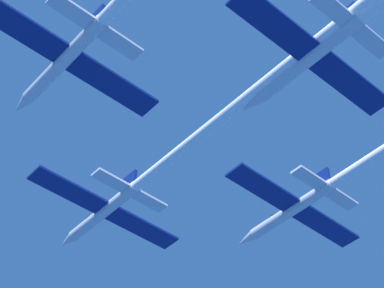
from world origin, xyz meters
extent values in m
cylinder|color=silver|center=(-0.41, -0.88, 0.02)|extent=(1.39, 12.60, 1.39)
cone|color=silver|center=(-0.41, 6.81, 0.02)|extent=(1.36, 2.77, 1.36)
ellipsoid|color=black|center=(-0.41, 1.89, 0.61)|extent=(0.97, 2.52, 0.69)
cube|color=navy|center=(-5.89, -1.51, 0.02)|extent=(9.58, 2.77, 0.30)
cube|color=navy|center=(5.07, -1.51, 0.02)|extent=(9.58, 2.77, 0.30)
cube|color=navy|center=(-0.41, -5.92, 1.72)|extent=(0.36, 2.27, 2.02)
cube|color=silver|center=(-3.26, -6.17, 0.02)|extent=(4.31, 1.66, 0.30)
cube|color=silver|center=(2.44, -6.17, 0.02)|extent=(4.31, 1.66, 0.30)
cylinder|color=white|center=(-0.41, -40.06, 0.02)|extent=(1.25, 65.75, 1.25)
cylinder|color=silver|center=(-17.14, -17.31, -0.09)|extent=(1.39, 12.60, 1.39)
cone|color=silver|center=(-17.14, -9.62, -0.09)|extent=(1.36, 2.77, 1.36)
ellipsoid|color=black|center=(-17.14, -14.54, 0.50)|extent=(0.97, 2.52, 0.69)
cube|color=navy|center=(-22.62, -17.94, -0.09)|extent=(9.58, 2.77, 0.30)
cube|color=navy|center=(-11.66, -17.94, -0.09)|extent=(9.58, 2.77, 0.30)
cube|color=navy|center=(-17.14, -22.35, 1.61)|extent=(0.36, 2.27, 2.02)
cube|color=silver|center=(-19.99, -22.61, -0.09)|extent=(4.31, 1.66, 0.30)
cube|color=silver|center=(-14.29, -22.61, -0.09)|extent=(4.31, 1.66, 0.30)
cylinder|color=silver|center=(16.17, -16.28, -0.16)|extent=(1.39, 12.60, 1.39)
cone|color=silver|center=(16.17, -8.59, -0.16)|extent=(1.36, 2.77, 1.36)
ellipsoid|color=black|center=(16.17, -13.50, 0.43)|extent=(0.97, 2.52, 0.69)
cube|color=navy|center=(10.68, -16.91, -0.16)|extent=(9.58, 2.77, 0.30)
cube|color=navy|center=(21.65, -16.91, -0.16)|extent=(9.58, 2.77, 0.30)
cube|color=navy|center=(16.17, -21.32, 1.54)|extent=(0.36, 2.27, 2.02)
cube|color=silver|center=(13.32, -21.57, -0.16)|extent=(4.31, 1.66, 0.30)
cube|color=silver|center=(19.01, -21.57, -0.16)|extent=(4.31, 1.66, 0.30)
cylinder|color=silver|center=(0.17, -33.30, -0.54)|extent=(1.39, 12.60, 1.39)
cone|color=silver|center=(0.17, -25.61, -0.54)|extent=(1.36, 2.77, 1.36)
ellipsoid|color=black|center=(0.17, -30.53, 0.05)|extent=(0.97, 2.52, 0.69)
cube|color=navy|center=(-5.31, -33.93, -0.54)|extent=(9.58, 2.77, 0.30)
cube|color=navy|center=(5.65, -33.93, -0.54)|extent=(9.58, 2.77, 0.30)
cube|color=navy|center=(0.17, -38.34, 1.16)|extent=(0.36, 2.27, 2.02)
cube|color=silver|center=(-2.68, -38.59, -0.54)|extent=(4.31, 1.66, 0.30)
cube|color=silver|center=(3.02, -38.59, -0.54)|extent=(4.31, 1.66, 0.30)
camera|label=1|loc=(-36.19, -57.72, -53.34)|focal=65.87mm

